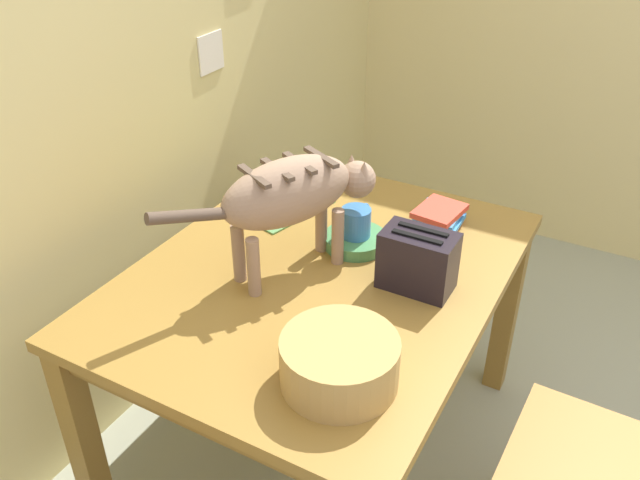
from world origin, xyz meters
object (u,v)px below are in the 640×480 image
at_px(toaster, 418,261).
at_px(coffee_mug, 356,222).
at_px(magazine, 281,206).
at_px(wicker_basket, 339,361).
at_px(dining_table, 320,293).
at_px(book_stack, 439,218).
at_px(saucer_bowl, 355,240).
at_px(cat, 294,194).
at_px(wooden_chair_near, 613,471).

bearing_deg(toaster, coffee_mug, 65.03).
height_order(magazine, wicker_basket, wicker_basket).
relative_size(dining_table, wicker_basket, 4.63).
height_order(coffee_mug, book_stack, coffee_mug).
bearing_deg(coffee_mug, saucer_bowl, 180.00).
height_order(saucer_bowl, wicker_basket, wicker_basket).
bearing_deg(magazine, cat, -127.87).
height_order(cat, coffee_mug, cat).
relative_size(saucer_bowl, book_stack, 1.06).
relative_size(coffee_mug, book_stack, 0.74).
xyz_separation_m(cat, saucer_bowl, (0.19, -0.10, -0.22)).
xyz_separation_m(dining_table, wicker_basket, (-0.38, -0.26, 0.15)).
relative_size(dining_table, cat, 2.02).
relative_size(dining_table, book_stack, 7.00).
bearing_deg(cat, magazine, 154.76).
distance_m(saucer_bowl, magazine, 0.34).
relative_size(wicker_basket, wooden_chair_near, 0.29).
relative_size(coffee_mug, magazine, 0.45).
height_order(dining_table, book_stack, book_stack).
distance_m(saucer_bowl, wicker_basket, 0.59).
relative_size(cat, saucer_bowl, 3.28).
height_order(cat, wicker_basket, cat).
xyz_separation_m(magazine, toaster, (-0.21, -0.57, 0.08)).
bearing_deg(wicker_basket, dining_table, 34.37).
xyz_separation_m(coffee_mug, book_stack, (0.22, -0.18, -0.05)).
height_order(magazine, toaster, toaster).
height_order(saucer_bowl, coffee_mug, coffee_mug).
height_order(magazine, book_stack, book_stack).
distance_m(book_stack, wicker_basket, 0.77).
relative_size(magazine, wicker_basket, 1.07).
bearing_deg(cat, book_stack, 82.84).
xyz_separation_m(cat, magazine, (0.29, 0.23, -0.24)).
relative_size(cat, toaster, 3.12).
bearing_deg(coffee_mug, cat, 153.60).
relative_size(coffee_mug, wooden_chair_near, 0.14).
relative_size(cat, book_stack, 3.46).
bearing_deg(saucer_bowl, dining_table, 168.92).
distance_m(dining_table, wooden_chair_near, 0.90).
distance_m(dining_table, wicker_basket, 0.48).
xyz_separation_m(saucer_bowl, magazine, (0.10, 0.33, -0.02)).
relative_size(book_stack, toaster, 0.90).
relative_size(dining_table, coffee_mug, 9.50).
xyz_separation_m(book_stack, toaster, (-0.33, -0.06, 0.05)).
bearing_deg(book_stack, magazine, 103.54).
bearing_deg(wooden_chair_near, book_stack, 56.30).
height_order(toaster, wooden_chair_near, wooden_chair_near).
xyz_separation_m(saucer_bowl, toaster, (-0.11, -0.24, 0.07)).
bearing_deg(wicker_basket, coffee_mug, 22.56).
xyz_separation_m(dining_table, saucer_bowl, (0.16, -0.03, 0.10)).
bearing_deg(toaster, magazine, 69.72).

